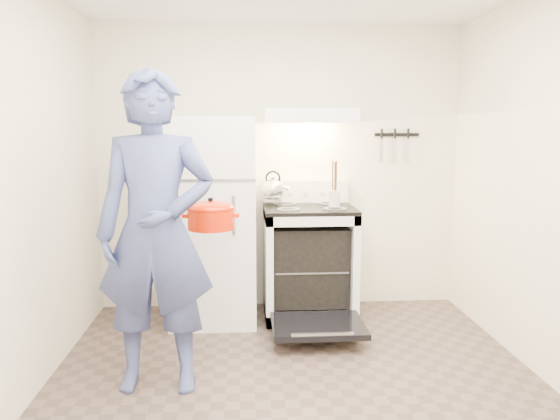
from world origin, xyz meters
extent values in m
plane|color=brown|center=(0.00, 0.00, 0.00)|extent=(3.60, 3.60, 0.00)
cube|color=#EFE7C8|center=(0.00, 1.80, 1.25)|extent=(3.20, 0.02, 2.50)
cube|color=white|center=(-0.58, 1.45, 0.85)|extent=(0.70, 0.70, 1.70)
cube|color=white|center=(0.23, 1.48, 0.46)|extent=(0.76, 0.65, 0.92)
cube|color=black|center=(0.23, 1.48, 0.94)|extent=(0.76, 0.65, 0.03)
cube|color=white|center=(0.23, 1.76, 1.05)|extent=(0.76, 0.07, 0.20)
cube|color=black|center=(0.23, 0.88, 0.12)|extent=(0.70, 0.54, 0.04)
cube|color=slate|center=(0.23, 1.48, 0.44)|extent=(0.60, 0.52, 0.01)
cube|color=white|center=(0.23, 1.55, 1.71)|extent=(0.76, 0.50, 0.12)
cube|color=black|center=(1.05, 1.79, 1.55)|extent=(0.40, 0.02, 0.03)
cylinder|color=#94754C|center=(0.18, 1.54, 0.45)|extent=(0.33, 0.33, 0.02)
cylinder|color=silver|center=(0.41, 1.30, 1.05)|extent=(0.10, 0.10, 0.13)
imported|color=navy|center=(-0.86, 0.24, 0.98)|extent=(0.73, 0.49, 1.97)
camera|label=1|loc=(-0.32, -3.05, 1.63)|focal=35.00mm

